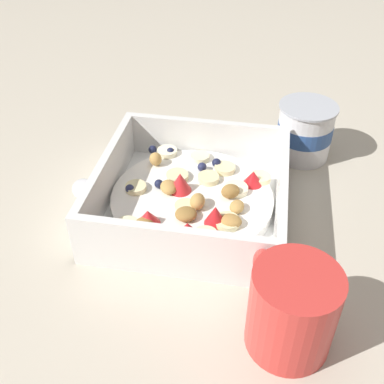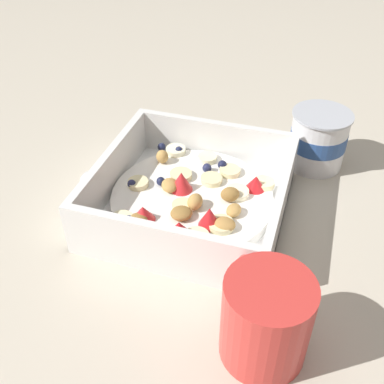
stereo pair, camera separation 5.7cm
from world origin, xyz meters
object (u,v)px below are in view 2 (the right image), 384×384
object	(u,v)px
fruit_bowl	(192,198)
spoon	(93,190)
yogurt_cup	(318,139)
coffee_mug	(265,318)

from	to	relation	value
fruit_bowl	spoon	size ratio (longest dim) A/B	1.45
spoon	yogurt_cup	world-z (taller)	yogurt_cup
spoon	coffee_mug	distance (m)	0.31
yogurt_cup	fruit_bowl	bearing A→B (deg)	-131.78
spoon	yogurt_cup	xyz separation A→B (m)	(0.27, 0.16, 0.04)
yogurt_cup	coffee_mug	xyz separation A→B (m)	(-0.02, -0.32, 0.00)
spoon	yogurt_cup	size ratio (longest dim) A/B	1.91
fruit_bowl	coffee_mug	bearing A→B (deg)	-54.21
fruit_bowl	yogurt_cup	world-z (taller)	yogurt_cup
yogurt_cup	coffee_mug	world-z (taller)	coffee_mug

